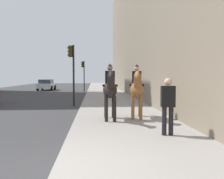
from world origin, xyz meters
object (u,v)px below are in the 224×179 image
mounted_horse_far (137,88)px  traffic_light_far_curb (83,71)px  mounted_horse_near (110,89)px  car_mid_lane (46,85)px  pedestrian_greeting (168,103)px  traffic_light_near_curb (72,65)px

mounted_horse_far → traffic_light_far_curb: (19.54, 3.06, 1.12)m
traffic_light_far_curb → mounted_horse_near: bearing=-174.5°
mounted_horse_near → car_mid_lane: mounted_horse_near is taller
mounted_horse_near → traffic_light_far_curb: size_ratio=0.61×
mounted_horse_near → pedestrian_greeting: size_ratio=1.33×
mounted_horse_far → traffic_light_far_curb: 19.81m
mounted_horse_near → pedestrian_greeting: (-2.63, -1.54, -0.27)m
pedestrian_greeting → traffic_light_far_curb: (22.53, 3.46, 1.39)m
car_mid_lane → traffic_light_far_curb: size_ratio=1.04×
pedestrian_greeting → traffic_light_near_curb: (8.28, 3.54, 1.46)m
mounted_horse_near → traffic_light_near_curb: (5.65, 2.00, 1.19)m
car_mid_lane → mounted_horse_near: bearing=-161.5°
mounted_horse_far → pedestrian_greeting: (-2.99, -0.40, -0.27)m
mounted_horse_far → mounted_horse_near: bearing=-64.4°
mounted_horse_far → traffic_light_far_curb: traffic_light_far_curb is taller
mounted_horse_near → pedestrian_greeting: 3.06m
traffic_light_near_curb → traffic_light_far_curb: (14.25, -0.07, -0.07)m
car_mid_lane → traffic_light_near_curb: traffic_light_near_curb is taller
mounted_horse_far → car_mid_lane: 24.28m
mounted_horse_far → traffic_light_near_curb: size_ratio=0.59×
car_mid_lane → traffic_light_near_curb: size_ratio=1.01×
traffic_light_near_curb → traffic_light_far_curb: size_ratio=1.03×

